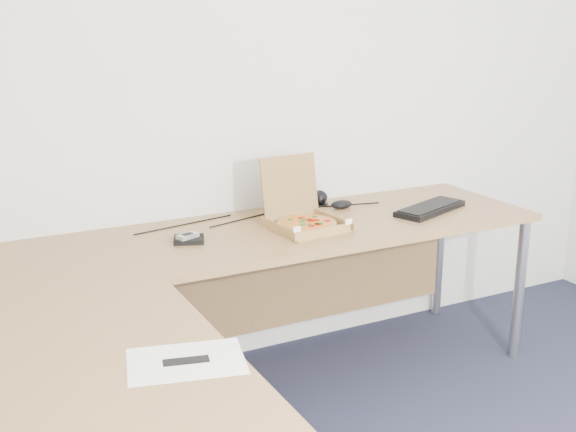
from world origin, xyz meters
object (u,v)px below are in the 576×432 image
desk (234,282)px  drinking_glass (280,198)px  keyboard (430,209)px  pizza_box (305,220)px  wallet (189,239)px

desk → drinking_glass: 0.85m
drinking_glass → keyboard: bearing=-26.6°
desk → drinking_glass: bearing=52.1°
pizza_box → keyboard: bearing=-9.0°
drinking_glass → keyboard: size_ratio=0.32×
desk → pizza_box: (0.50, 0.39, 0.06)m
drinking_glass → wallet: size_ratio=1.07×
keyboard → wallet: (-1.16, 0.08, -0.00)m
wallet → desk: bearing=-67.4°
drinking_glass → wallet: drinking_glass is taller
desk → keyboard: bearing=17.2°
pizza_box → wallet: bearing=169.1°
pizza_box → drinking_glass: bearing=79.5°
desk → drinking_glass: size_ratio=19.53×
desk → pizza_box: 0.64m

